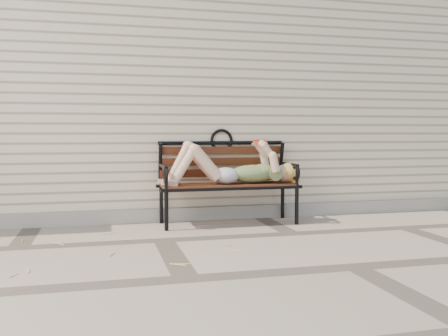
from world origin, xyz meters
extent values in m
plane|color=gray|center=(0.00, 0.00, 0.00)|extent=(80.00, 80.00, 0.00)
cube|color=beige|center=(0.00, 3.00, 1.50)|extent=(8.00, 4.00, 3.00)
cube|color=#9E988E|center=(0.00, 0.97, 0.07)|extent=(8.00, 0.10, 0.15)
cylinder|color=black|center=(0.08, 0.45, 0.21)|extent=(0.04, 0.04, 0.43)
cylinder|color=black|center=(0.08, 0.87, 0.21)|extent=(0.04, 0.04, 0.43)
cylinder|color=black|center=(1.48, 0.45, 0.21)|extent=(0.04, 0.04, 0.43)
cylinder|color=black|center=(1.48, 0.87, 0.21)|extent=(0.04, 0.04, 0.43)
cube|color=#5D2C17|center=(0.78, 0.66, 0.43)|extent=(1.44, 0.46, 0.03)
cylinder|color=black|center=(0.78, 0.45, 0.41)|extent=(1.52, 0.04, 0.04)
cylinder|color=black|center=(0.78, 0.87, 0.41)|extent=(1.52, 0.04, 0.04)
torus|color=black|center=(0.78, 0.98, 0.90)|extent=(0.26, 0.03, 0.26)
ellipsoid|color=#0B3A4F|center=(1.05, 0.63, 0.54)|extent=(0.51, 0.29, 0.20)
ellipsoid|color=#0B3A4F|center=(1.16, 0.63, 0.57)|extent=(0.25, 0.28, 0.15)
ellipsoid|color=#AEAEB3|center=(0.75, 0.63, 0.53)|extent=(0.28, 0.32, 0.18)
sphere|color=#D0A68C|center=(1.42, 0.63, 0.54)|extent=(0.21, 0.21, 0.21)
ellipsoid|color=tan|center=(1.47, 0.63, 0.54)|extent=(0.24, 0.24, 0.22)
cube|color=#A02712|center=(1.13, 0.63, 0.90)|extent=(0.13, 0.02, 0.02)
cube|color=white|center=(1.13, 0.59, 0.87)|extent=(0.13, 0.08, 0.05)
cube|color=white|center=(1.13, 0.67, 0.87)|extent=(0.13, 0.08, 0.05)
cube|color=#A02712|center=(1.13, 0.59, 0.88)|extent=(0.14, 0.09, 0.05)
cube|color=#A02712|center=(1.13, 0.67, 0.88)|extent=(0.14, 0.09, 0.05)
cylinder|color=#DFD26D|center=(-0.91, -0.65, 0.01)|extent=(0.14, 0.03, 0.01)
cylinder|color=#DFD26D|center=(-0.64, -1.03, 0.01)|extent=(0.14, 0.05, 0.01)
cylinder|color=#DFD26D|center=(0.20, -0.96, 0.01)|extent=(0.13, 0.06, 0.01)
cylinder|color=#DFD26D|center=(0.29, -1.02, 0.01)|extent=(0.05, 0.06, 0.01)
cylinder|color=#DFD26D|center=(-0.29, 0.28, 0.01)|extent=(0.12, 0.06, 0.01)
cylinder|color=#DFD26D|center=(-0.34, 0.08, 0.01)|extent=(0.08, 0.02, 0.01)
cylinder|color=#DFD26D|center=(-1.16, -0.63, 0.01)|extent=(0.07, 0.14, 0.01)
cylinder|color=#DFD26D|center=(-0.45, 0.16, 0.01)|extent=(0.07, 0.06, 0.01)
cylinder|color=#DFD26D|center=(-0.63, 0.07, 0.01)|extent=(0.05, 0.07, 0.01)
cylinder|color=#DFD26D|center=(-0.08, 0.41, 0.01)|extent=(0.08, 0.06, 0.01)
cylinder|color=#DFD26D|center=(-1.02, 0.19, 0.01)|extent=(0.10, 0.07, 0.01)
cylinder|color=#DFD26D|center=(-0.04, -0.71, 0.01)|extent=(0.07, 0.10, 0.01)
cylinder|color=#DFD26D|center=(-1.15, 0.53, 0.01)|extent=(0.09, 0.13, 0.01)
cylinder|color=#DFD26D|center=(-0.58, 0.12, 0.01)|extent=(0.15, 0.02, 0.01)
camera|label=1|loc=(-0.55, -4.51, 0.98)|focal=40.00mm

